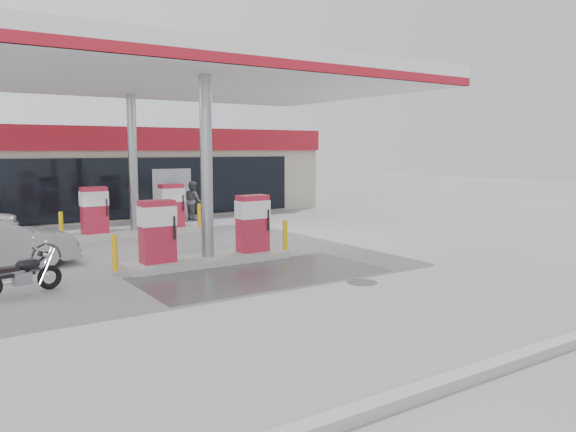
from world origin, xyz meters
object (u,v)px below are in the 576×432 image
object	(u,v)px
pump_island_near	(208,237)
pump_island_far	(135,215)
attendant	(193,201)
parked_motorcycle	(22,275)

from	to	relation	value
pump_island_near	pump_island_far	world-z (taller)	same
attendant	pump_island_near	bearing A→B (deg)	154.36
pump_island_near	pump_island_far	bearing A→B (deg)	90.00
parked_motorcycle	attendant	size ratio (longest dim) A/B	1.04
parked_motorcycle	attendant	world-z (taller)	attendant
pump_island_near	attendant	world-z (taller)	pump_island_near
pump_island_near	pump_island_far	size ratio (longest dim) A/B	1.00
parked_motorcycle	pump_island_near	bearing A→B (deg)	-2.49
pump_island_far	parked_motorcycle	distance (m)	8.27
pump_island_near	parked_motorcycle	bearing A→B (deg)	-170.50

